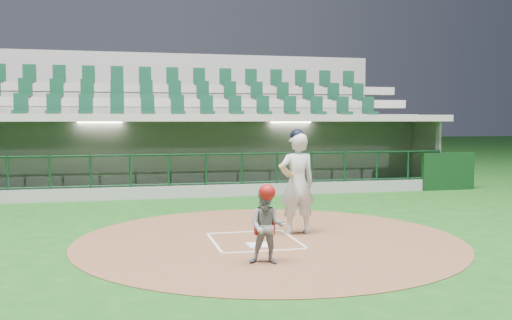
% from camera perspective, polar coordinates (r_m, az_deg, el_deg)
% --- Properties ---
extents(ground, '(120.00, 120.00, 0.00)m').
position_cam_1_polar(ground, '(10.89, -0.51, -7.84)').
color(ground, '#144513').
rests_on(ground, ground).
extents(dirt_circle, '(7.20, 7.20, 0.01)m').
position_cam_1_polar(dirt_circle, '(10.77, 1.30, -7.94)').
color(dirt_circle, brown).
rests_on(dirt_circle, ground).
extents(home_plate, '(0.43, 0.43, 0.02)m').
position_cam_1_polar(home_plate, '(10.22, 0.37, -8.50)').
color(home_plate, white).
rests_on(home_plate, dirt_circle).
extents(batter_box_chalk, '(1.55, 1.80, 0.01)m').
position_cam_1_polar(batter_box_chalk, '(10.60, -0.15, -8.07)').
color(batter_box_chalk, white).
rests_on(batter_box_chalk, ground).
extents(dugout_structure, '(16.40, 3.70, 3.00)m').
position_cam_1_polar(dugout_structure, '(18.43, -5.33, 0.03)').
color(dugout_structure, slate).
rests_on(dugout_structure, ground).
extents(seating_deck, '(17.00, 6.72, 5.15)m').
position_cam_1_polar(seating_deck, '(21.45, -6.92, 1.81)').
color(seating_deck, slate).
rests_on(seating_deck, ground).
extents(batter, '(0.91, 0.90, 2.05)m').
position_cam_1_polar(batter, '(11.13, 4.11, -2.22)').
color(batter, silver).
rests_on(batter, dirt_circle).
extents(catcher, '(0.68, 0.61, 1.24)m').
position_cam_1_polar(catcher, '(8.85, 1.10, -6.48)').
color(catcher, gray).
rests_on(catcher, dirt_circle).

